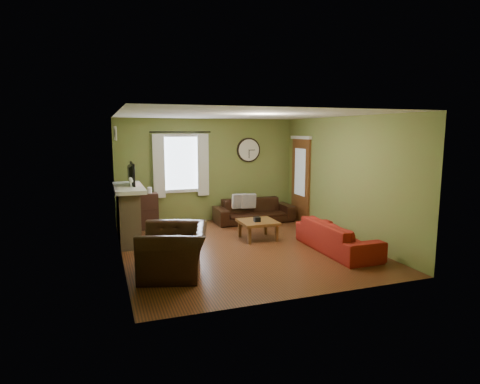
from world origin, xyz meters
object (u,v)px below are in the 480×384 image
object	(u,v)px
bookshelf	(142,212)
coffee_table	(258,230)
sofa_red	(337,237)
armchair	(174,251)
sofa_brown	(254,211)

from	to	relation	value
bookshelf	coffee_table	size ratio (longest dim) A/B	1.12
sofa_red	armchair	distance (m)	3.19
sofa_red	armchair	world-z (taller)	armchair
armchair	bookshelf	bearing A→B (deg)	-161.48
bookshelf	armchair	world-z (taller)	bookshelf
coffee_table	sofa_brown	bearing A→B (deg)	71.57
sofa_red	armchair	xyz separation A→B (m)	(-3.18, -0.22, 0.10)
bookshelf	coffee_table	distance (m)	2.81
sofa_brown	sofa_red	world-z (taller)	sofa_brown
bookshelf	sofa_red	bearing A→B (deg)	-41.91
bookshelf	sofa_brown	size ratio (longest dim) A/B	0.43
bookshelf	armchair	xyz separation A→B (m)	(0.17, -3.23, -0.04)
sofa_brown	sofa_red	bearing A→B (deg)	-78.20
sofa_red	bookshelf	bearing A→B (deg)	48.09
armchair	sofa_brown	bearing A→B (deg)	155.66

